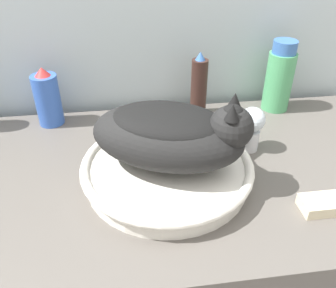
{
  "coord_description": "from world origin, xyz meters",
  "views": [
    {
      "loc": [
        -0.07,
        -0.33,
        1.35
      ],
      "look_at": [
        0.01,
        0.25,
        0.97
      ],
      "focal_mm": 38.0,
      "sensor_mm": 36.0,
      "label": 1
    }
  ],
  "objects_px": {
    "faucet": "(248,126)",
    "soap_bar": "(322,205)",
    "cat": "(171,132)",
    "hairspray_can_black": "(199,86)",
    "mouthwash_bottle": "(279,77)",
    "spray_bottle_trigger": "(48,99)"
  },
  "relations": [
    {
      "from": "faucet",
      "to": "spray_bottle_trigger",
      "type": "relative_size",
      "value": 0.98
    },
    {
      "from": "cat",
      "to": "spray_bottle_trigger",
      "type": "distance_m",
      "value": 0.41
    },
    {
      "from": "faucet",
      "to": "hairspray_can_black",
      "type": "bearing_deg",
      "value": -92.61
    },
    {
      "from": "faucet",
      "to": "soap_bar",
      "type": "xyz_separation_m",
      "value": [
        0.08,
        -0.22,
        -0.06
      ]
    },
    {
      "from": "cat",
      "to": "mouthwash_bottle",
      "type": "bearing_deg",
      "value": 61.18
    },
    {
      "from": "cat",
      "to": "soap_bar",
      "type": "bearing_deg",
      "value": -3.67
    },
    {
      "from": "spray_bottle_trigger",
      "to": "soap_bar",
      "type": "height_order",
      "value": "spray_bottle_trigger"
    },
    {
      "from": "spray_bottle_trigger",
      "to": "hairspray_can_black",
      "type": "distance_m",
      "value": 0.4
    },
    {
      "from": "spray_bottle_trigger",
      "to": "hairspray_can_black",
      "type": "height_order",
      "value": "hairspray_can_black"
    },
    {
      "from": "cat",
      "to": "mouthwash_bottle",
      "type": "xyz_separation_m",
      "value": [
        0.35,
        0.28,
        -0.02
      ]
    },
    {
      "from": "cat",
      "to": "hairspray_can_black",
      "type": "height_order",
      "value": "cat"
    },
    {
      "from": "cat",
      "to": "mouthwash_bottle",
      "type": "relative_size",
      "value": 1.78
    },
    {
      "from": "spray_bottle_trigger",
      "to": "mouthwash_bottle",
      "type": "bearing_deg",
      "value": 0.0
    },
    {
      "from": "cat",
      "to": "soap_bar",
      "type": "xyz_separation_m",
      "value": [
        0.27,
        -0.13,
        -0.11
      ]
    },
    {
      "from": "soap_bar",
      "to": "mouthwash_bottle",
      "type": "bearing_deg",
      "value": 80.29
    },
    {
      "from": "spray_bottle_trigger",
      "to": "hairspray_can_black",
      "type": "bearing_deg",
      "value": 0.0
    },
    {
      "from": "hairspray_can_black",
      "to": "faucet",
      "type": "bearing_deg",
      "value": -69.91
    },
    {
      "from": "cat",
      "to": "hairspray_can_black",
      "type": "relative_size",
      "value": 1.97
    },
    {
      "from": "cat",
      "to": "faucet",
      "type": "relative_size",
      "value": 2.29
    },
    {
      "from": "hairspray_can_black",
      "to": "mouthwash_bottle",
      "type": "distance_m",
      "value": 0.23
    },
    {
      "from": "cat",
      "to": "soap_bar",
      "type": "relative_size",
      "value": 4.34
    },
    {
      "from": "mouthwash_bottle",
      "to": "faucet",
      "type": "bearing_deg",
      "value": -127.84
    }
  ]
}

